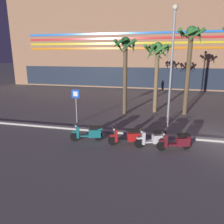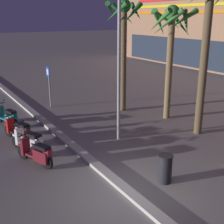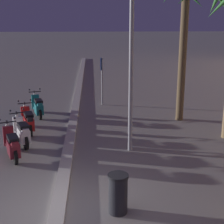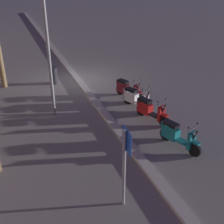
{
  "view_description": "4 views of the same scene",
  "coord_description": "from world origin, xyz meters",
  "px_view_note": "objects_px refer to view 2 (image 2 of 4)",
  "views": [
    {
      "loc": [
        -4.08,
        -12.61,
        4.71
      ],
      "look_at": [
        -7.11,
        -0.19,
        1.34
      ],
      "focal_mm": 34.9,
      "sensor_mm": 36.0,
      "label": 1
    },
    {
      "loc": [
        6.4,
        -4.7,
        5.14
      ],
      "look_at": [
        -4.53,
        2.14,
        1.0
      ],
      "focal_mm": 47.7,
      "sensor_mm": 36.0,
      "label": 2
    },
    {
      "loc": [
        7.04,
        0.74,
        4.37
      ],
      "look_at": [
        -5.69,
        1.5,
        0.81
      ],
      "focal_mm": 54.9,
      "sensor_mm": 36.0,
      "label": 3
    },
    {
      "loc": [
        -15.58,
        3.72,
        5.96
      ],
      "look_at": [
        -6.52,
        0.24,
        1.06
      ],
      "focal_mm": 46.01,
      "sensor_mm": 36.0,
      "label": 4
    }
  ],
  "objects_px": {
    "palm_tree_mid_walkway": "(124,30)",
    "street_lamp": "(119,32)",
    "scooter_white_gap_after_mid": "(29,142)",
    "scooter_red_lead_nearest": "(19,131)",
    "litter_bin": "(165,168)",
    "palm_tree_by_mall_entrance": "(171,34)",
    "scooter_teal_second_in_line": "(8,117)",
    "scooter_maroon_mid_front": "(37,153)",
    "palm_tree_far_corner": "(208,19)",
    "crossing_sign": "(49,82)"
  },
  "relations": [
    {
      "from": "palm_tree_mid_walkway",
      "to": "street_lamp",
      "type": "distance_m",
      "value": 4.29
    },
    {
      "from": "scooter_white_gap_after_mid",
      "to": "street_lamp",
      "type": "height_order",
      "value": "street_lamp"
    },
    {
      "from": "scooter_red_lead_nearest",
      "to": "litter_bin",
      "type": "relative_size",
      "value": 1.9
    },
    {
      "from": "palm_tree_by_mall_entrance",
      "to": "palm_tree_mid_walkway",
      "type": "distance_m",
      "value": 2.68
    },
    {
      "from": "scooter_teal_second_in_line",
      "to": "scooter_maroon_mid_front",
      "type": "relative_size",
      "value": 1.02
    },
    {
      "from": "palm_tree_far_corner",
      "to": "palm_tree_mid_walkway",
      "type": "xyz_separation_m",
      "value": [
        -4.8,
        -0.94,
        -0.56
      ]
    },
    {
      "from": "scooter_maroon_mid_front",
      "to": "palm_tree_far_corner",
      "type": "bearing_deg",
      "value": 82.96
    },
    {
      "from": "scooter_white_gap_after_mid",
      "to": "palm_tree_far_corner",
      "type": "bearing_deg",
      "value": 73.95
    },
    {
      "from": "scooter_red_lead_nearest",
      "to": "scooter_maroon_mid_front",
      "type": "bearing_deg",
      "value": -1.31
    },
    {
      "from": "scooter_white_gap_after_mid",
      "to": "street_lamp",
      "type": "xyz_separation_m",
      "value": [
        0.71,
        3.73,
        4.12
      ]
    },
    {
      "from": "street_lamp",
      "to": "scooter_teal_second_in_line",
      "type": "bearing_deg",
      "value": -139.07
    },
    {
      "from": "scooter_white_gap_after_mid",
      "to": "palm_tree_far_corner",
      "type": "height_order",
      "value": "palm_tree_far_corner"
    },
    {
      "from": "scooter_teal_second_in_line",
      "to": "scooter_red_lead_nearest",
      "type": "relative_size",
      "value": 1.0
    },
    {
      "from": "palm_tree_by_mall_entrance",
      "to": "street_lamp",
      "type": "distance_m",
      "value": 3.87
    },
    {
      "from": "scooter_maroon_mid_front",
      "to": "palm_tree_far_corner",
      "type": "height_order",
      "value": "palm_tree_far_corner"
    },
    {
      "from": "scooter_maroon_mid_front",
      "to": "litter_bin",
      "type": "bearing_deg",
      "value": 43.05
    },
    {
      "from": "scooter_maroon_mid_front",
      "to": "palm_tree_far_corner",
      "type": "distance_m",
      "value": 8.67
    },
    {
      "from": "scooter_teal_second_in_line",
      "to": "scooter_white_gap_after_mid",
      "type": "relative_size",
      "value": 1.07
    },
    {
      "from": "scooter_teal_second_in_line",
      "to": "litter_bin",
      "type": "height_order",
      "value": "scooter_teal_second_in_line"
    },
    {
      "from": "scooter_teal_second_in_line",
      "to": "palm_tree_far_corner",
      "type": "distance_m",
      "value": 10.23
    },
    {
      "from": "scooter_maroon_mid_front",
      "to": "palm_tree_far_corner",
      "type": "relative_size",
      "value": 0.26
    },
    {
      "from": "crossing_sign",
      "to": "palm_tree_by_mall_entrance",
      "type": "xyz_separation_m",
      "value": [
        5.25,
        4.48,
        2.81
      ]
    },
    {
      "from": "scooter_maroon_mid_front",
      "to": "palm_tree_by_mall_entrance",
      "type": "bearing_deg",
      "value": 101.24
    },
    {
      "from": "crossing_sign",
      "to": "palm_tree_by_mall_entrance",
      "type": "relative_size",
      "value": 0.42
    },
    {
      "from": "scooter_teal_second_in_line",
      "to": "street_lamp",
      "type": "relative_size",
      "value": 0.24
    },
    {
      "from": "scooter_white_gap_after_mid",
      "to": "palm_tree_far_corner",
      "type": "xyz_separation_m",
      "value": [
        2.08,
        7.22,
        4.58
      ]
    },
    {
      "from": "scooter_teal_second_in_line",
      "to": "palm_tree_far_corner",
      "type": "xyz_separation_m",
      "value": [
        5.64,
        7.2,
        4.58
      ]
    },
    {
      "from": "scooter_red_lead_nearest",
      "to": "litter_bin",
      "type": "xyz_separation_m",
      "value": [
        5.88,
        3.07,
        0.02
      ]
    },
    {
      "from": "scooter_maroon_mid_front",
      "to": "street_lamp",
      "type": "xyz_separation_m",
      "value": [
        -0.46,
        3.82,
        4.12
      ]
    },
    {
      "from": "crossing_sign",
      "to": "litter_bin",
      "type": "relative_size",
      "value": 2.53
    },
    {
      "from": "scooter_teal_second_in_line",
      "to": "palm_tree_by_mall_entrance",
      "type": "bearing_deg",
      "value": 66.43
    },
    {
      "from": "scooter_red_lead_nearest",
      "to": "scooter_white_gap_after_mid",
      "type": "height_order",
      "value": "same"
    },
    {
      "from": "scooter_red_lead_nearest",
      "to": "palm_tree_mid_walkway",
      "type": "xyz_separation_m",
      "value": [
        -1.37,
        6.31,
        4.01
      ]
    },
    {
      "from": "scooter_red_lead_nearest",
      "to": "litter_bin",
      "type": "bearing_deg",
      "value": 27.54
    },
    {
      "from": "street_lamp",
      "to": "palm_tree_far_corner",
      "type": "bearing_deg",
      "value": 68.66
    },
    {
      "from": "scooter_teal_second_in_line",
      "to": "palm_tree_far_corner",
      "type": "height_order",
      "value": "palm_tree_far_corner"
    },
    {
      "from": "crossing_sign",
      "to": "scooter_white_gap_after_mid",
      "type": "bearing_deg",
      "value": -28.08
    },
    {
      "from": "palm_tree_far_corner",
      "to": "litter_bin",
      "type": "height_order",
      "value": "palm_tree_far_corner"
    },
    {
      "from": "palm_tree_by_mall_entrance",
      "to": "palm_tree_far_corner",
      "type": "bearing_deg",
      "value": -5.57
    },
    {
      "from": "scooter_white_gap_after_mid",
      "to": "scooter_maroon_mid_front",
      "type": "height_order",
      "value": "same"
    },
    {
      "from": "scooter_red_lead_nearest",
      "to": "palm_tree_mid_walkway",
      "type": "height_order",
      "value": "palm_tree_mid_walkway"
    },
    {
      "from": "palm_tree_by_mall_entrance",
      "to": "scooter_maroon_mid_front",
      "type": "bearing_deg",
      "value": -78.76
    },
    {
      "from": "crossing_sign",
      "to": "palm_tree_mid_walkway",
      "type": "relative_size",
      "value": 0.4
    },
    {
      "from": "litter_bin",
      "to": "crossing_sign",
      "type": "bearing_deg",
      "value": -179.66
    },
    {
      "from": "crossing_sign",
      "to": "palm_tree_far_corner",
      "type": "distance_m",
      "value": 9.43
    },
    {
      "from": "crossing_sign",
      "to": "street_lamp",
      "type": "relative_size",
      "value": 0.31
    },
    {
      "from": "scooter_red_lead_nearest",
      "to": "street_lamp",
      "type": "bearing_deg",
      "value": 61.1
    },
    {
      "from": "palm_tree_far_corner",
      "to": "palm_tree_mid_walkway",
      "type": "height_order",
      "value": "palm_tree_far_corner"
    },
    {
      "from": "palm_tree_mid_walkway",
      "to": "scooter_red_lead_nearest",
      "type": "bearing_deg",
      "value": -77.79
    },
    {
      "from": "scooter_teal_second_in_line",
      "to": "street_lamp",
      "type": "height_order",
      "value": "street_lamp"
    }
  ]
}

